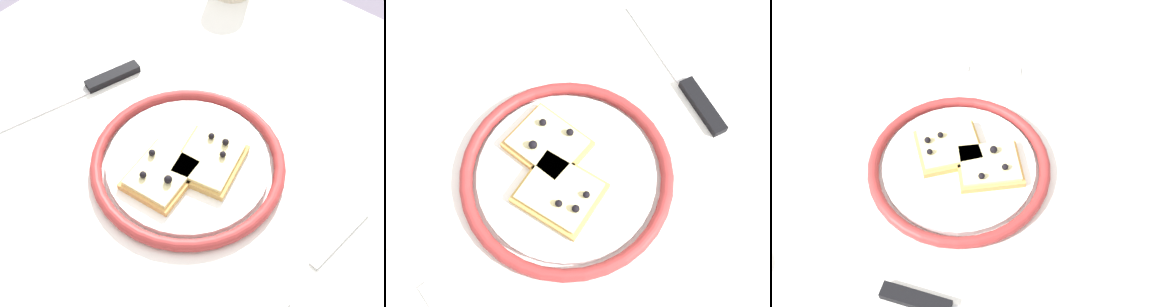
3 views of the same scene
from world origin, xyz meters
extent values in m
cube|color=white|center=(0.00, 0.00, 0.75)|extent=(0.91, 0.95, 0.04)
cylinder|color=#4C4742|center=(-0.39, -0.42, 0.37)|extent=(0.05, 0.05, 0.73)
cylinder|color=#4C4742|center=(-0.39, 0.42, 0.37)|extent=(0.05, 0.05, 0.73)
cylinder|color=white|center=(-0.02, -0.01, 0.78)|extent=(0.23, 0.23, 0.01)
torus|color=maroon|center=(-0.02, -0.01, 0.78)|extent=(0.27, 0.27, 0.02)
cube|color=tan|center=(-0.01, 0.03, 0.79)|extent=(0.09, 0.10, 0.01)
cube|color=beige|center=(-0.01, 0.03, 0.80)|extent=(0.08, 0.09, 0.01)
sphere|color=black|center=(0.02, 0.02, 0.80)|extent=(0.01, 0.01, 0.01)
sphere|color=black|center=(0.00, 0.05, 0.80)|extent=(0.01, 0.01, 0.01)
sphere|color=black|center=(-0.03, 0.04, 0.80)|extent=(0.01, 0.01, 0.01)
cube|color=tan|center=(-0.05, -0.03, 0.79)|extent=(0.10, 0.11, 0.01)
cube|color=#F3E29B|center=(-0.05, -0.03, 0.80)|extent=(0.09, 0.10, 0.01)
sphere|color=black|center=(-0.03, -0.06, 0.80)|extent=(0.01, 0.01, 0.01)
sphere|color=black|center=(-0.06, -0.04, 0.80)|extent=(0.01, 0.01, 0.01)
sphere|color=black|center=(-0.05, -0.06, 0.80)|extent=(0.01, 0.01, 0.01)
cube|color=black|center=(0.18, -0.07, 0.78)|extent=(0.05, 0.09, 0.01)
cube|color=#B9B9B9|center=(-0.24, -0.05, 0.77)|extent=(0.02, 0.11, 0.00)
cube|color=#B9B9B9|center=(-0.23, 0.07, 0.77)|extent=(0.03, 0.04, 0.00)
camera|label=1|loc=(-0.29, 0.30, 1.36)|focal=48.24mm
camera|label=2|loc=(-0.18, -0.20, 1.39)|focal=48.64mm
camera|label=3|loc=(0.39, -0.01, 1.35)|focal=44.66mm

